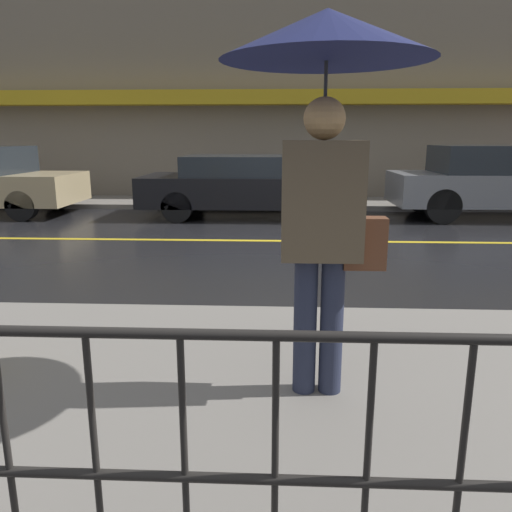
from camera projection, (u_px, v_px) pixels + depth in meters
ground_plane at (306, 241)px, 8.03m from camera, size 80.00×80.00×0.00m
sidewalk_near at (350, 402)px, 3.05m from camera, size 28.00×3.19×0.11m
sidewalk_far at (297, 203)px, 12.33m from camera, size 28.00×1.85×0.11m
lane_marking at (306, 241)px, 8.03m from camera, size 25.20×0.12×0.01m
building_storefront at (297, 93)px, 12.73m from camera, size 28.00×0.85×5.50m
railing_foreground at (416, 438)px, 1.59m from camera, size 12.00×0.04×0.95m
pedestrian at (326, 93)px, 2.68m from camera, size 1.15×1.15×2.18m
car_black at (247, 185)px, 10.42m from camera, size 4.41×1.90×1.26m
car_grey at (495, 181)px, 10.17m from camera, size 4.20×1.72×1.47m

